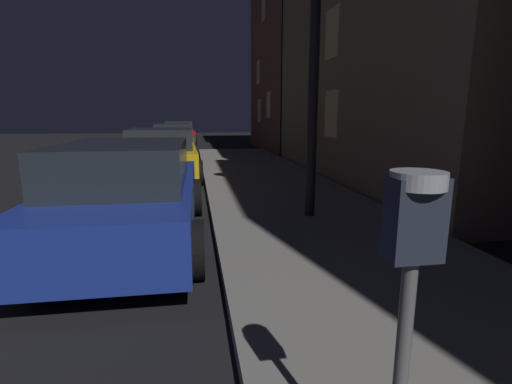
{
  "coord_description": "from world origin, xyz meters",
  "views": [
    {
      "loc": [
        3.74,
        -0.62,
        1.78
      ],
      "look_at": [
        4.2,
        2.11,
        1.21
      ],
      "focal_mm": 26.15,
      "sensor_mm": 36.0,
      "label": 1
    }
  ],
  "objects_px": {
    "car_green": "(173,140)",
    "car_red": "(179,133)",
    "parking_meter": "(410,268)",
    "car_blue": "(130,194)",
    "car_yellow_cab": "(162,154)",
    "street_lamp": "(316,1)"
  },
  "relations": [
    {
      "from": "parking_meter",
      "to": "car_blue",
      "type": "distance_m",
      "value": 4.46
    },
    {
      "from": "car_blue",
      "to": "car_green",
      "type": "bearing_deg",
      "value": 89.99
    },
    {
      "from": "car_green",
      "to": "car_red",
      "type": "distance_m",
      "value": 7.01
    },
    {
      "from": "car_green",
      "to": "street_lamp",
      "type": "distance_m",
      "value": 12.1
    },
    {
      "from": "car_blue",
      "to": "parking_meter",
      "type": "bearing_deg",
      "value": -68.13
    },
    {
      "from": "parking_meter",
      "to": "car_green",
      "type": "relative_size",
      "value": 0.34
    },
    {
      "from": "car_green",
      "to": "car_red",
      "type": "bearing_deg",
      "value": 90.01
    },
    {
      "from": "parking_meter",
      "to": "street_lamp",
      "type": "bearing_deg",
      "value": 76.44
    },
    {
      "from": "car_yellow_cab",
      "to": "car_green",
      "type": "distance_m",
      "value": 6.45
    },
    {
      "from": "car_green",
      "to": "street_lamp",
      "type": "relative_size",
      "value": 0.87
    },
    {
      "from": "car_yellow_cab",
      "to": "car_green",
      "type": "relative_size",
      "value": 0.96
    },
    {
      "from": "car_red",
      "to": "parking_meter",
      "type": "bearing_deg",
      "value": -85.92
    },
    {
      "from": "parking_meter",
      "to": "car_yellow_cab",
      "type": "height_order",
      "value": "parking_meter"
    },
    {
      "from": "parking_meter",
      "to": "car_green",
      "type": "distance_m",
      "value": 16.2
    },
    {
      "from": "car_red",
      "to": "car_green",
      "type": "bearing_deg",
      "value": -89.99
    },
    {
      "from": "parking_meter",
      "to": "car_blue",
      "type": "height_order",
      "value": "parking_meter"
    },
    {
      "from": "car_blue",
      "to": "street_lamp",
      "type": "bearing_deg",
      "value": 11.05
    },
    {
      "from": "car_yellow_cab",
      "to": "street_lamp",
      "type": "distance_m",
      "value": 6.35
    },
    {
      "from": "street_lamp",
      "to": "car_blue",
      "type": "bearing_deg",
      "value": -168.95
    },
    {
      "from": "street_lamp",
      "to": "parking_meter",
      "type": "bearing_deg",
      "value": -103.56
    },
    {
      "from": "car_blue",
      "to": "street_lamp",
      "type": "distance_m",
      "value": 3.93
    },
    {
      "from": "car_blue",
      "to": "car_yellow_cab",
      "type": "bearing_deg",
      "value": 89.98
    }
  ]
}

